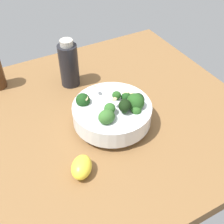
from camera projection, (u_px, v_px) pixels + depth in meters
ground_plane at (113, 114)px, 80.30cm from camera, size 70.38×70.38×3.40cm
bowl_of_broccoli at (113, 112)px, 72.35cm from camera, size 19.61×19.61×10.45cm
lemon_wedge at (82, 167)px, 62.46cm from camera, size 7.22×7.58×3.93cm
bottle_short at (69, 64)px, 83.57cm from camera, size 5.53×5.53×14.39cm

